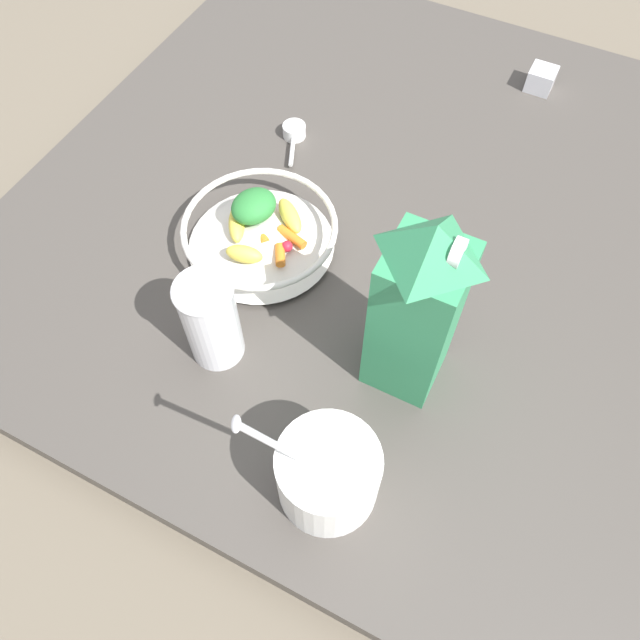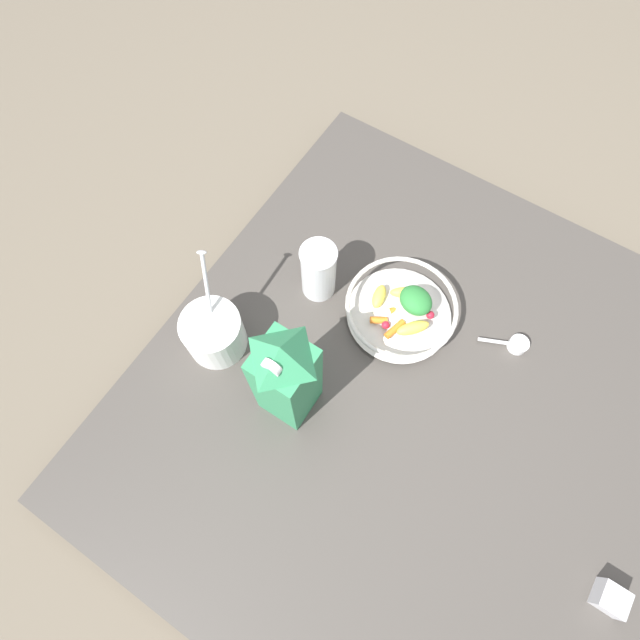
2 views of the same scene
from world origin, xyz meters
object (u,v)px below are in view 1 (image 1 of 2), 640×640
fruit_bowl (260,232)px  spice_jar (541,80)px  yogurt_tub (328,473)px  drinking_cup (211,319)px  milk_carton (418,309)px

fruit_bowl → spice_jar: size_ratio=5.03×
fruit_bowl → yogurt_tub: bearing=-138.3°
yogurt_tub → drinking_cup: yogurt_tub is taller
milk_carton → yogurt_tub: 0.22m
fruit_bowl → drinking_cup: size_ratio=1.58×
fruit_bowl → drinking_cup: (-0.19, -0.04, 0.04)m
fruit_bowl → drinking_cup: drinking_cup is taller
fruit_bowl → drinking_cup: bearing=-169.2°
milk_carton → drinking_cup: milk_carton is taller
yogurt_tub → fruit_bowl: bearing=41.7°
drinking_cup → spice_jar: bearing=-17.8°
spice_jar → fruit_bowl: bearing=154.0°
fruit_bowl → spice_jar: 0.64m
fruit_bowl → milk_carton: 0.32m
milk_carton → spice_jar: (0.67, 0.00, -0.14)m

